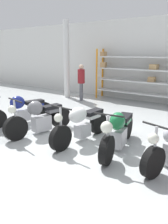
# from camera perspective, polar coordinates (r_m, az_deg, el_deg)

# --- Properties ---
(ground_plane) EXTENTS (30.00, 30.00, 0.00)m
(ground_plane) POSITION_cam_1_polar(r_m,az_deg,el_deg) (5.44, -2.47, -8.04)
(ground_plane) COLOR #B2B7B7
(back_wall) EXTENTS (30.00, 0.08, 3.60)m
(back_wall) POSITION_cam_1_polar(r_m,az_deg,el_deg) (10.02, 18.04, 12.61)
(back_wall) COLOR silver
(back_wall) RESTS_ON ground_plane
(shelving_rack) EXTENTS (4.53, 0.63, 2.31)m
(shelving_rack) POSITION_cam_1_polar(r_m,az_deg,el_deg) (9.84, 15.06, 9.33)
(shelving_rack) COLOR orange
(shelving_rack) RESTS_ON ground_plane
(support_pillar) EXTENTS (0.28, 0.28, 3.60)m
(support_pillar) POSITION_cam_1_polar(r_m,az_deg,el_deg) (10.74, -4.58, 13.43)
(support_pillar) COLOR silver
(support_pillar) RESTS_ON ground_plane
(motorcycle_blue) EXTENTS (0.90, 2.05, 1.00)m
(motorcycle_blue) POSITION_cam_1_polar(r_m,az_deg,el_deg) (6.98, -16.12, 0.87)
(motorcycle_blue) COLOR black
(motorcycle_blue) RESTS_ON ground_plane
(motorcycle_grey) EXTENTS (0.75, 2.02, 1.04)m
(motorcycle_grey) POSITION_cam_1_polar(r_m,az_deg,el_deg) (6.03, -11.53, -1.53)
(motorcycle_grey) COLOR black
(motorcycle_grey) RESTS_ON ground_plane
(motorcycle_white) EXTENTS (0.62, 2.03, 1.02)m
(motorcycle_white) POSITION_cam_1_polar(r_m,az_deg,el_deg) (5.38, -0.76, -2.98)
(motorcycle_white) COLOR black
(motorcycle_white) RESTS_ON ground_plane
(motorcycle_green) EXTENTS (0.68, 2.11, 1.03)m
(motorcycle_green) POSITION_cam_1_polar(r_m,az_deg,el_deg) (4.98, 8.96, -4.89)
(motorcycle_green) COLOR black
(motorcycle_green) RESTS_ON ground_plane
(person_browsing) EXTENTS (0.43, 0.43, 1.62)m
(person_browsing) POSITION_cam_1_polar(r_m,az_deg,el_deg) (10.02, -0.73, 8.47)
(person_browsing) COLOR #595960
(person_browsing) RESTS_ON ground_plane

